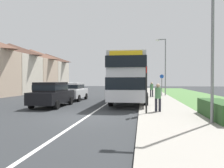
{
  "coord_description": "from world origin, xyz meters",
  "views": [
    {
      "loc": [
        2.77,
        -10.61,
        1.85
      ],
      "look_at": [
        0.72,
        4.35,
        1.6
      ],
      "focal_mm": 35.09,
      "sensor_mm": 36.0,
      "label": 1
    }
  ],
  "objects_px": {
    "bus_stop_sign": "(146,86)",
    "cycle_route_sign": "(162,84)",
    "double_decker_bus": "(130,77)",
    "street_lamp_near": "(210,17)",
    "parked_car_white": "(73,91)",
    "parked_car_black": "(52,93)",
    "pedestrian_walking_away": "(152,89)",
    "pedestrian_at_stop": "(158,96)",
    "street_lamp_mid": "(164,63)"
  },
  "relations": [
    {
      "from": "cycle_route_sign",
      "to": "street_lamp_mid",
      "type": "xyz_separation_m",
      "value": [
        0.33,
        0.57,
        2.41
      ]
    },
    {
      "from": "parked_car_white",
      "to": "pedestrian_walking_away",
      "type": "height_order",
      "value": "pedestrian_walking_away"
    },
    {
      "from": "pedestrian_walking_away",
      "to": "parked_car_white",
      "type": "bearing_deg",
      "value": -152.68
    },
    {
      "from": "street_lamp_mid",
      "to": "parked_car_white",
      "type": "bearing_deg",
      "value": -144.86
    },
    {
      "from": "double_decker_bus",
      "to": "street_lamp_near",
      "type": "height_order",
      "value": "street_lamp_near"
    },
    {
      "from": "parked_car_white",
      "to": "street_lamp_mid",
      "type": "bearing_deg",
      "value": 35.14
    },
    {
      "from": "parked_car_black",
      "to": "cycle_route_sign",
      "type": "bearing_deg",
      "value": 51.14
    },
    {
      "from": "parked_car_black",
      "to": "pedestrian_walking_away",
      "type": "bearing_deg",
      "value": 49.91
    },
    {
      "from": "pedestrian_walking_away",
      "to": "bus_stop_sign",
      "type": "height_order",
      "value": "bus_stop_sign"
    },
    {
      "from": "parked_car_black",
      "to": "pedestrian_at_stop",
      "type": "height_order",
      "value": "parked_car_black"
    },
    {
      "from": "double_decker_bus",
      "to": "pedestrian_at_stop",
      "type": "distance_m",
      "value": 6.58
    },
    {
      "from": "double_decker_bus",
      "to": "parked_car_black",
      "type": "xyz_separation_m",
      "value": [
        -5.28,
        -3.91,
        -1.2
      ]
    },
    {
      "from": "bus_stop_sign",
      "to": "street_lamp_near",
      "type": "relative_size",
      "value": 0.34
    },
    {
      "from": "double_decker_bus",
      "to": "parked_car_white",
      "type": "bearing_deg",
      "value": 170.04
    },
    {
      "from": "parked_car_white",
      "to": "cycle_route_sign",
      "type": "xyz_separation_m",
      "value": [
        8.51,
        5.65,
        0.53
      ]
    },
    {
      "from": "bus_stop_sign",
      "to": "cycle_route_sign",
      "type": "xyz_separation_m",
      "value": [
        1.98,
        13.53,
        -0.11
      ]
    },
    {
      "from": "double_decker_bus",
      "to": "bus_stop_sign",
      "type": "height_order",
      "value": "double_decker_bus"
    },
    {
      "from": "pedestrian_walking_away",
      "to": "street_lamp_near",
      "type": "bearing_deg",
      "value": -83.01
    },
    {
      "from": "parked_car_white",
      "to": "street_lamp_near",
      "type": "xyz_separation_m",
      "value": [
        9.01,
        -10.14,
        3.49
      ]
    },
    {
      "from": "parked_car_black",
      "to": "pedestrian_walking_away",
      "type": "relative_size",
      "value": 2.65
    },
    {
      "from": "parked_car_black",
      "to": "cycle_route_sign",
      "type": "relative_size",
      "value": 1.76
    },
    {
      "from": "bus_stop_sign",
      "to": "street_lamp_mid",
      "type": "height_order",
      "value": "street_lamp_mid"
    },
    {
      "from": "pedestrian_walking_away",
      "to": "street_lamp_mid",
      "type": "height_order",
      "value": "street_lamp_mid"
    },
    {
      "from": "parked_car_black",
      "to": "street_lamp_mid",
      "type": "bearing_deg",
      "value": 51.55
    },
    {
      "from": "parked_car_black",
      "to": "pedestrian_at_stop",
      "type": "relative_size",
      "value": 2.65
    },
    {
      "from": "pedestrian_at_stop",
      "to": "cycle_route_sign",
      "type": "xyz_separation_m",
      "value": [
        1.33,
        12.79,
        0.45
      ]
    },
    {
      "from": "street_lamp_near",
      "to": "parked_car_white",
      "type": "bearing_deg",
      "value": 131.63
    },
    {
      "from": "cycle_route_sign",
      "to": "double_decker_bus",
      "type": "bearing_deg",
      "value": -115.8
    },
    {
      "from": "cycle_route_sign",
      "to": "bus_stop_sign",
      "type": "bearing_deg",
      "value": -98.35
    },
    {
      "from": "pedestrian_at_stop",
      "to": "bus_stop_sign",
      "type": "distance_m",
      "value": 1.13
    },
    {
      "from": "street_lamp_near",
      "to": "street_lamp_mid",
      "type": "bearing_deg",
      "value": 90.61
    },
    {
      "from": "street_lamp_near",
      "to": "street_lamp_mid",
      "type": "relative_size",
      "value": 1.16
    },
    {
      "from": "parked_car_black",
      "to": "pedestrian_walking_away",
      "type": "distance_m",
      "value": 11.27
    },
    {
      "from": "street_lamp_near",
      "to": "pedestrian_walking_away",
      "type": "bearing_deg",
      "value": 96.99
    },
    {
      "from": "parked_car_black",
      "to": "bus_stop_sign",
      "type": "distance_m",
      "value": 7.17
    },
    {
      "from": "double_decker_bus",
      "to": "pedestrian_walking_away",
      "type": "height_order",
      "value": "double_decker_bus"
    },
    {
      "from": "double_decker_bus",
      "to": "pedestrian_at_stop",
      "type": "relative_size",
      "value": 6.44
    },
    {
      "from": "parked_car_white",
      "to": "pedestrian_at_stop",
      "type": "distance_m",
      "value": 10.12
    },
    {
      "from": "bus_stop_sign",
      "to": "street_lamp_near",
      "type": "xyz_separation_m",
      "value": [
        2.49,
        -2.26,
        2.85
      ]
    },
    {
      "from": "pedestrian_walking_away",
      "to": "bus_stop_sign",
      "type": "xyz_separation_m",
      "value": [
        -0.78,
        -11.65,
        0.56
      ]
    },
    {
      "from": "parked_car_black",
      "to": "pedestrian_walking_away",
      "type": "height_order",
      "value": "parked_car_black"
    },
    {
      "from": "pedestrian_at_stop",
      "to": "street_lamp_mid",
      "type": "height_order",
      "value": "street_lamp_mid"
    },
    {
      "from": "pedestrian_walking_away",
      "to": "street_lamp_mid",
      "type": "bearing_deg",
      "value": 57.95
    },
    {
      "from": "bus_stop_sign",
      "to": "pedestrian_at_stop",
      "type": "bearing_deg",
      "value": 48.48
    },
    {
      "from": "parked_car_white",
      "to": "street_lamp_near",
      "type": "bearing_deg",
      "value": -48.37
    },
    {
      "from": "double_decker_bus",
      "to": "parked_car_black",
      "type": "distance_m",
      "value": 6.68
    },
    {
      "from": "double_decker_bus",
      "to": "bus_stop_sign",
      "type": "distance_m",
      "value": 7.07
    },
    {
      "from": "parked_car_white",
      "to": "parked_car_black",
      "type": "bearing_deg",
      "value": -89.43
    },
    {
      "from": "street_lamp_mid",
      "to": "pedestrian_walking_away",
      "type": "bearing_deg",
      "value": -122.05
    },
    {
      "from": "parked_car_black",
      "to": "street_lamp_mid",
      "type": "distance_m",
      "value": 14.43
    }
  ]
}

